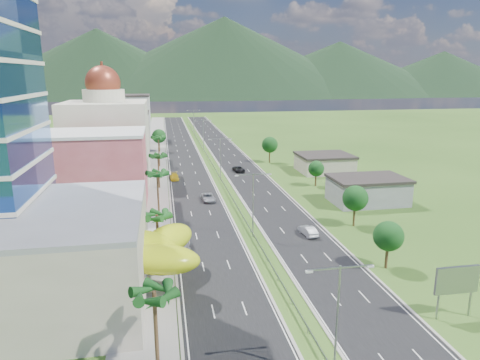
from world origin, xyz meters
TOP-DOWN VIEW (x-y plane):
  - ground at (0.00, 0.00)m, footprint 500.00×500.00m
  - road_left at (-7.50, 90.00)m, footprint 11.00×260.00m
  - road_right at (7.50, 90.00)m, footprint 11.00×260.00m
  - sidewalk_left at (-17.00, 90.00)m, footprint 7.00×260.00m
  - median_guardrail at (0.00, 71.99)m, footprint 0.10×216.06m
  - streetlight_median_a at (0.00, -25.00)m, footprint 6.04×0.25m
  - streetlight_median_b at (0.00, 10.00)m, footprint 6.04×0.25m
  - streetlight_median_c at (0.00, 50.00)m, footprint 6.04×0.25m
  - streetlight_median_d at (0.00, 95.00)m, footprint 6.04×0.25m
  - streetlight_median_e at (0.00, 140.00)m, footprint 6.04×0.25m
  - mall_podium at (-32.00, -6.00)m, footprint 30.00×24.00m
  - lime_canopy at (-20.00, -4.00)m, footprint 18.00×15.00m
  - pink_shophouse at (-28.00, 32.00)m, footprint 20.00×15.00m
  - domed_building at (-28.00, 55.00)m, footprint 20.00×20.00m
  - midrise_grey at (-27.00, 80.00)m, footprint 16.00×15.00m
  - midrise_beige at (-27.00, 102.00)m, footprint 16.00×15.00m
  - midrise_white at (-27.00, 125.00)m, footprint 16.00×15.00m
  - billboard at (17.00, -18.00)m, footprint 5.20×0.35m
  - shed_near at (28.00, 25.00)m, footprint 15.00×10.00m
  - shed_far at (30.00, 55.00)m, footprint 14.00×12.00m
  - palm_tree_a at (-15.50, -22.00)m, footprint 3.60×3.60m
  - palm_tree_b at (-15.50, 2.00)m, footprint 3.60×3.60m
  - palm_tree_c at (-15.50, 22.00)m, footprint 3.60×3.60m
  - palm_tree_d at (-15.50, 45.00)m, footprint 3.60×3.60m
  - palm_tree_e at (-15.50, 70.00)m, footprint 3.60×3.60m
  - leafy_tree_lfar at (-15.50, 95.00)m, footprint 4.90×4.90m
  - leafy_tree_ra at (16.00, -5.00)m, footprint 4.20×4.20m
  - leafy_tree_rb at (19.00, 12.00)m, footprint 4.55×4.55m
  - leafy_tree_rc at (22.00, 40.00)m, footprint 3.85×3.85m
  - leafy_tree_rd at (18.00, 70.00)m, footprint 4.90×4.90m
  - mountain_ridge at (60.00, 450.00)m, footprint 860.00×140.00m
  - car_dark_left at (-11.40, 6.90)m, footprint 1.68×4.36m
  - car_silver_mid_left at (-5.13, 32.25)m, footprint 2.77×5.60m
  - car_yellow_far_left at (-11.68, 53.00)m, footprint 2.23×5.26m
  - car_silver_right at (9.37, 9.05)m, footprint 2.22×5.03m
  - car_dark_far_right at (6.28, 59.36)m, footprint 3.08×5.77m

SIDE VIEW (x-z plane):
  - ground at x=0.00m, z-range 0.00..0.00m
  - mountain_ridge at x=60.00m, z-range -45.00..45.00m
  - road_left at x=-7.50m, z-range 0.00..0.04m
  - road_right at x=7.50m, z-range 0.00..0.04m
  - sidewalk_left at x=-17.00m, z-range 0.00..0.12m
  - median_guardrail at x=0.00m, z-range 0.24..1.00m
  - car_dark_left at x=-11.40m, z-range 0.04..1.46m
  - car_yellow_far_left at x=-11.68m, z-range 0.04..1.55m
  - car_silver_mid_left at x=-5.13m, z-range 0.04..1.57m
  - car_dark_far_right at x=6.28m, z-range 0.04..1.58m
  - car_silver_right at x=9.37m, z-range 0.04..1.65m
  - shed_far at x=30.00m, z-range 0.00..4.40m
  - shed_near at x=28.00m, z-range 0.00..5.00m
  - leafy_tree_rc at x=22.00m, z-range 1.21..7.54m
  - billboard at x=17.00m, z-range 1.32..7.52m
  - leafy_tree_ra at x=16.00m, z-range 1.33..8.23m
  - lime_canopy at x=-20.00m, z-range 1.29..8.69m
  - leafy_tree_rb at x=19.00m, z-range 1.44..8.92m
  - mall_podium at x=-32.00m, z-range 0.00..11.00m
  - leafy_tree_lfar at x=-15.50m, z-range 1.55..9.60m
  - leafy_tree_rd at x=18.00m, z-range 1.55..9.60m
  - midrise_beige at x=-27.00m, z-range 0.00..13.00m
  - streetlight_median_a at x=0.00m, z-range 1.25..12.25m
  - streetlight_median_b at x=0.00m, z-range 1.25..12.25m
  - streetlight_median_c at x=0.00m, z-range 1.25..12.25m
  - streetlight_median_d at x=0.00m, z-range 1.25..12.25m
  - streetlight_median_e at x=0.00m, z-range 1.25..12.25m
  - palm_tree_b at x=-15.50m, z-range 3.01..11.11m
  - pink_shophouse at x=-28.00m, z-range 0.00..15.00m
  - palm_tree_d at x=-15.50m, z-range 3.24..11.84m
  - midrise_grey at x=-27.00m, z-range 0.00..16.00m
  - palm_tree_a at x=-15.50m, z-range 3.47..12.57m
  - palm_tree_e at x=-15.50m, z-range 3.61..13.01m
  - palm_tree_c at x=-15.50m, z-range 3.70..13.30m
  - midrise_white at x=-27.00m, z-range 0.00..18.00m
  - domed_building at x=-28.00m, z-range -3.00..25.70m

